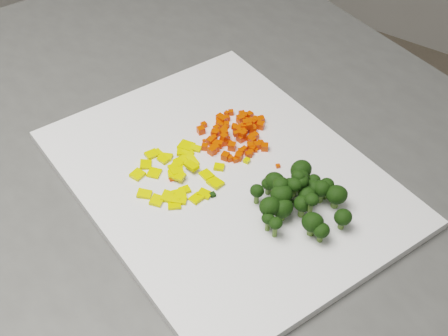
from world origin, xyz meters
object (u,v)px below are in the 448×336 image
Objects in this scene: cutting_board at (224,177)px; carrot_pile at (236,129)px; pepper_pile at (177,170)px; broccoli_pile at (298,196)px.

cutting_board is 4.50× the size of carrot_pile.
cutting_board is 3.88× the size of pepper_pile.
pepper_pile is (-0.05, -0.03, 0.01)m from cutting_board.
broccoli_pile reaches higher than carrot_pile.
carrot_pile reaches higher than pepper_pile.
broccoli_pile reaches higher than pepper_pile.
pepper_pile is (-0.02, -0.10, -0.01)m from carrot_pile.
broccoli_pile reaches higher than cutting_board.
cutting_board is 3.75× the size of broccoli_pile.
broccoli_pile is (0.13, -0.07, 0.01)m from carrot_pile.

